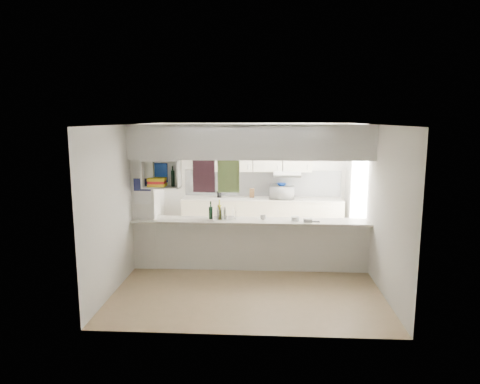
# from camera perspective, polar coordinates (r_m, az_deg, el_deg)

# --- Properties ---
(floor) EXTENTS (4.80, 4.80, 0.00)m
(floor) POSITION_cam_1_polar(r_m,az_deg,el_deg) (7.89, 1.33, -10.24)
(floor) COLOR tan
(floor) RESTS_ON ground
(ceiling) EXTENTS (4.80, 4.80, 0.00)m
(ceiling) POSITION_cam_1_polar(r_m,az_deg,el_deg) (7.41, 1.41, 9.01)
(ceiling) COLOR white
(ceiling) RESTS_ON wall_back
(wall_back) EXTENTS (4.20, 0.00, 4.20)m
(wall_back) POSITION_cam_1_polar(r_m,az_deg,el_deg) (9.91, 1.84, 1.65)
(wall_back) COLOR silver
(wall_back) RESTS_ON floor
(wall_left) EXTENTS (0.00, 4.80, 4.80)m
(wall_left) POSITION_cam_1_polar(r_m,az_deg,el_deg) (7.89, -14.06, -0.73)
(wall_left) COLOR silver
(wall_left) RESTS_ON floor
(wall_right) EXTENTS (0.00, 4.80, 4.80)m
(wall_right) POSITION_cam_1_polar(r_m,az_deg,el_deg) (7.76, 17.06, -1.04)
(wall_right) COLOR silver
(wall_right) RESTS_ON floor
(servery_partition) EXTENTS (4.20, 0.50, 2.60)m
(servery_partition) POSITION_cam_1_polar(r_m,az_deg,el_deg) (7.49, 0.05, 1.80)
(servery_partition) COLOR silver
(servery_partition) RESTS_ON floor
(cubby_shelf) EXTENTS (0.65, 0.35, 0.50)m
(cubby_shelf) POSITION_cam_1_polar(r_m,az_deg,el_deg) (7.63, -10.49, 2.17)
(cubby_shelf) COLOR white
(cubby_shelf) RESTS_ON bulkhead
(kitchen_run) EXTENTS (3.60, 0.63, 2.24)m
(kitchen_run) POSITION_cam_1_polar(r_m,az_deg,el_deg) (9.73, 2.73, -1.34)
(kitchen_run) COLOR beige
(kitchen_run) RESTS_ON floor
(microwave) EXTENTS (0.57, 0.41, 0.30)m
(microwave) POSITION_cam_1_polar(r_m,az_deg,el_deg) (9.63, 5.63, -0.02)
(microwave) COLOR white
(microwave) RESTS_ON bench_top
(bowl) EXTENTS (0.22, 0.22, 0.05)m
(bowl) POSITION_cam_1_polar(r_m,az_deg,el_deg) (9.59, 5.57, 1.02)
(bowl) COLOR navy
(bowl) RESTS_ON microwave
(dish_rack) EXTENTS (0.48, 0.40, 0.22)m
(dish_rack) POSITION_cam_1_polar(r_m,az_deg,el_deg) (7.69, -2.23, -2.94)
(dish_rack) COLOR silver
(dish_rack) RESTS_ON breakfast_bar
(cup) EXTENTS (0.14, 0.14, 0.09)m
(cup) POSITION_cam_1_polar(r_m,az_deg,el_deg) (7.56, 3.11, -3.40)
(cup) COLOR white
(cup) RESTS_ON dish_rack
(wine_bottles) EXTENTS (0.22, 0.15, 0.34)m
(wine_bottles) POSITION_cam_1_polar(r_m,az_deg,el_deg) (7.72, -3.32, -2.62)
(wine_bottles) COLOR black
(wine_bottles) RESTS_ON breakfast_bar
(plastic_tubs) EXTENTS (0.49, 0.23, 0.07)m
(plastic_tubs) POSITION_cam_1_polar(r_m,az_deg,el_deg) (7.58, 8.09, -3.63)
(plastic_tubs) COLOR silver
(plastic_tubs) RESTS_ON breakfast_bar
(utensil_jar) EXTENTS (0.10, 0.10, 0.14)m
(utensil_jar) POSITION_cam_1_polar(r_m,az_deg,el_deg) (9.76, -2.79, -0.31)
(utensil_jar) COLOR black
(utensil_jar) RESTS_ON bench_top
(knife_block) EXTENTS (0.11, 0.09, 0.21)m
(knife_block) POSITION_cam_1_polar(r_m,az_deg,el_deg) (9.73, 1.60, -0.14)
(knife_block) COLOR #53361C
(knife_block) RESTS_ON bench_top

